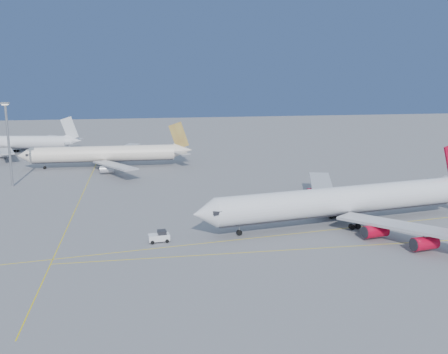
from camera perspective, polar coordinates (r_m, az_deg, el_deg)
ground at (r=109.62m, az=3.25°, el=-5.89°), size 500.00×500.00×0.00m
taxiway_lines at (r=113.51m, az=-4.76°, el=-5.26°), size 118.86×140.00×0.02m
airliner_virgin at (r=114.99m, az=13.85°, el=-2.62°), size 70.94×63.04×17.56m
airliner_etihad at (r=179.94m, az=-13.17°, el=2.60°), size 60.00×55.61×15.70m
airliner_third at (r=221.24m, az=-22.99°, el=3.67°), size 56.57×51.63×15.20m
pushback_tug at (r=101.91m, az=-7.38°, el=-6.76°), size 4.42×2.99×2.36m
light_mast at (r=157.78m, az=-23.44°, el=4.16°), size 2.13×2.13×24.69m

